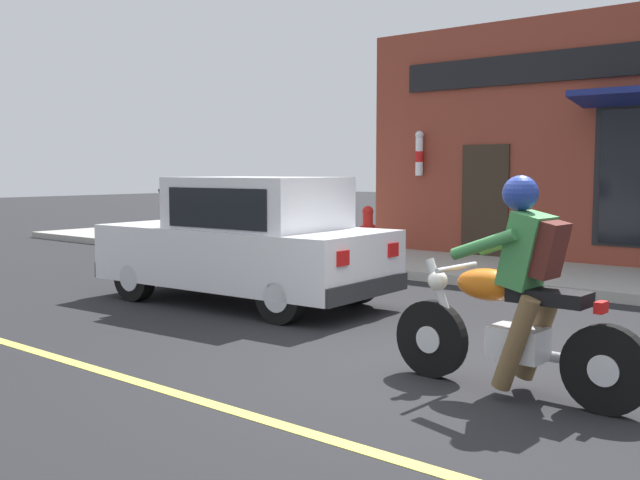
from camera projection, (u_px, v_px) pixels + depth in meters
name	position (u px, v px, depth m)	size (l,w,h in m)	color
ground_plane	(434.00, 370.00, 6.21)	(80.00, 80.00, 0.00)	black
sidewalk_curb	(452.00, 267.00, 12.27)	(2.60, 22.00, 0.14)	#9E9B93
lane_stripe	(43.00, 353.00, 6.76)	(0.12, 19.80, 0.01)	#D1C64C
motorcycle_with_rider	(516.00, 304.00, 5.48)	(0.56, 2.02, 1.62)	black
car_hatchback	(247.00, 242.00, 9.25)	(1.88, 3.88, 1.57)	black
fire_hydrant	(368.00, 231.00, 13.28)	(0.36, 0.24, 0.88)	red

